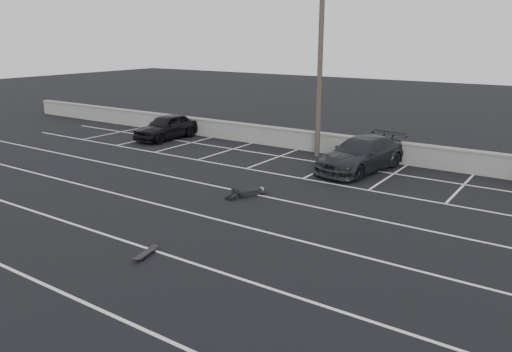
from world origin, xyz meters
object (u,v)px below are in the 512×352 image
Objects in this scene: utility_pole at (320,60)px; person at (252,189)px; car_left at (167,127)px; car_right at (361,154)px; skateboard at (146,253)px.

utility_pole is 8.66m from person.
utility_pole reaches higher than car_left.
car_right is (12.43, -0.28, 0.02)m from car_left.
car_left is 12.43m from car_right.
utility_pole is 10.81× the size of skateboard.
car_right is at bearing 70.74° from skateboard.
car_right reaches higher than skateboard.
car_left is at bearing 168.64° from person.
car_right is 2.20× the size of person.
skateboard is at bearing -86.28° from car_right.
skateboard is (1.67, -13.59, -4.75)m from utility_pole.
car_right is 0.55× the size of utility_pole.
person is (10.38, -6.07, -0.52)m from car_left.
car_right is at bearing -0.27° from car_left.
car_left reaches higher than person.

